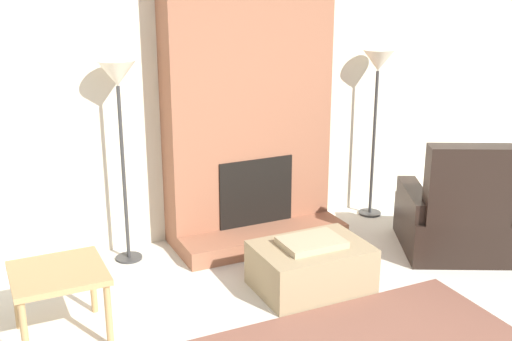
{
  "coord_description": "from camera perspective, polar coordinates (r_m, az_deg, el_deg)",
  "views": [
    {
      "loc": [
        -2.28,
        -2.1,
        2.34
      ],
      "look_at": [
        0.0,
        2.74,
        0.66
      ],
      "focal_mm": 45.0,
      "sensor_mm": 36.0,
      "label": 1
    }
  ],
  "objects": [
    {
      "name": "ottoman",
      "position": [
        4.94,
        4.91,
        -8.43
      ],
      "size": [
        0.84,
        0.6,
        0.4
      ],
      "color": "#998460",
      "rests_on": "ground_plane"
    },
    {
      "name": "wall_back",
      "position": [
        5.77,
        -1.56,
        7.11
      ],
      "size": [
        7.91,
        0.06,
        2.6
      ],
      "primitive_type": "cube",
      "color": "beige",
      "rests_on": "ground_plane"
    },
    {
      "name": "floor_lamp_left",
      "position": [
        5.14,
        -12.16,
        7.1
      ],
      "size": [
        0.3,
        0.3,
        1.67
      ],
      "color": "#333333",
      "rests_on": "ground_plane"
    },
    {
      "name": "side_table",
      "position": [
        4.39,
        -17.15,
        -9.28
      ],
      "size": [
        0.59,
        0.57,
        0.49
      ],
      "color": "tan",
      "rests_on": "ground_plane"
    },
    {
      "name": "floor_lamp_right",
      "position": [
        6.16,
        10.76,
        8.51
      ],
      "size": [
        0.3,
        0.3,
        1.63
      ],
      "color": "#333333",
      "rests_on": "ground_plane"
    },
    {
      "name": "armchair",
      "position": [
        5.73,
        17.27,
        -4.3
      ],
      "size": [
        1.13,
        1.15,
        1.02
      ],
      "rotation": [
        0.0,
        0.0,
        2.68
      ],
      "color": "black",
      "rests_on": "ground_plane"
    },
    {
      "name": "fireplace",
      "position": [
        5.59,
        -0.64,
        5.94
      ],
      "size": [
        1.49,
        0.71,
        2.6
      ],
      "color": "#935B42",
      "rests_on": "ground_plane"
    }
  ]
}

